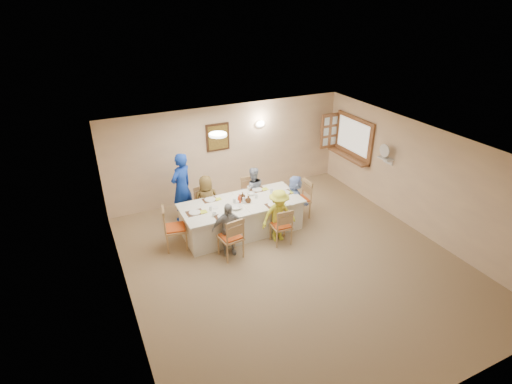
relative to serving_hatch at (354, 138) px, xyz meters
name	(u,v)px	position (x,y,z in m)	size (l,w,h in m)	color
ground	(294,263)	(-3.21, -2.40, -1.50)	(7.00, 7.00, 0.00)	#9C7F62
room_walls	(297,198)	(-3.21, -2.40, 0.01)	(7.00, 7.00, 7.00)	#D2B193
wall_picture	(218,137)	(-3.51, 1.06, 0.20)	(0.62, 0.05, 0.72)	#402316
wall_sconce	(260,124)	(-2.31, 1.04, 0.40)	(0.26, 0.09, 0.18)	white
ceiling_light	(218,135)	(-4.21, -0.90, 0.97)	(0.36, 0.36, 0.05)	white
serving_hatch	(354,138)	(0.00, 0.00, 0.00)	(0.06, 1.50, 1.15)	#935B35
hatch_sill	(348,156)	(-0.12, 0.00, -0.53)	(0.30, 1.50, 0.05)	#935B35
shutter_door	(330,131)	(-0.26, 0.76, 0.00)	(0.55, 0.04, 1.00)	#935B35
fan_shelf	(385,158)	(-0.08, -1.35, -0.10)	(0.22, 0.36, 0.03)	white
desk_fan	(385,153)	(-0.11, -1.35, 0.05)	(0.30, 0.30, 0.28)	#A5A5A8
dining_table	(242,217)	(-3.69, -0.81, -1.12)	(2.76, 1.17, 0.76)	silver
chair_back_left	(205,205)	(-4.29, -0.01, -1.06)	(0.42, 0.42, 0.89)	tan
chair_back_right	(251,195)	(-3.09, -0.01, -1.06)	(0.43, 0.43, 0.89)	tan
chair_front_left	(231,236)	(-4.29, -1.61, -1.01)	(0.47, 0.47, 0.97)	tan
chair_front_right	(281,225)	(-3.09, -1.61, -1.06)	(0.42, 0.42, 0.89)	tan
chair_left_end	(175,228)	(-5.24, -0.81, -1.00)	(0.48, 0.48, 1.01)	tan
chair_right_end	(299,199)	(-2.14, -0.81, -1.01)	(0.46, 0.46, 0.97)	tan
diner_back_left	(207,200)	(-4.29, -0.13, -0.88)	(0.62, 0.42, 1.25)	brown
diner_back_right	(253,191)	(-3.09, -0.13, -0.88)	(0.67, 0.56, 1.24)	#8E97AD
diner_front_left	(228,229)	(-4.29, -1.49, -0.90)	(0.74, 0.40, 1.20)	#9C9C9C
diner_front_right	(279,216)	(-3.09, -1.49, -0.88)	(0.82, 0.49, 1.24)	yellow
diner_right_end	(295,197)	(-2.27, -0.81, -0.93)	(0.54, 1.10, 1.14)	#92B1F5
caregiver	(182,187)	(-4.74, 0.34, -0.64)	(0.75, 0.68, 1.72)	#1338AD
placemat_fl	(223,217)	(-4.29, -1.23, -0.74)	(0.37, 0.28, 0.01)	#472B19
plate_fl	(223,216)	(-4.29, -1.23, -0.73)	(0.25, 0.25, 0.02)	white
napkin_fl	(232,216)	(-4.11, -1.28, -0.73)	(0.14, 0.14, 0.01)	yellow
placemat_fr	(273,205)	(-3.09, -1.23, -0.74)	(0.34, 0.26, 0.01)	#472B19
plate_fr	(273,205)	(-3.09, -1.23, -0.73)	(0.25, 0.25, 0.02)	white
napkin_fr	(281,204)	(-2.91, -1.28, -0.73)	(0.15, 0.15, 0.01)	yellow
placemat_bl	(210,200)	(-4.29, -0.39, -0.74)	(0.33, 0.25, 0.01)	#472B19
plate_bl	(210,199)	(-4.29, -0.39, -0.73)	(0.25, 0.25, 0.02)	white
napkin_bl	(218,199)	(-4.11, -0.44, -0.73)	(0.13, 0.13, 0.01)	yellow
placemat_br	(257,190)	(-3.09, -0.39, -0.74)	(0.37, 0.28, 0.01)	#472B19
plate_br	(257,189)	(-3.09, -0.39, -0.73)	(0.24, 0.24, 0.02)	white
napkin_br	(265,189)	(-2.91, -0.44, -0.73)	(0.15, 0.15, 0.01)	yellow
placemat_le	(195,213)	(-4.79, -0.81, -0.74)	(0.36, 0.27, 0.01)	#472B19
plate_le	(195,212)	(-4.79, -0.81, -0.73)	(0.25, 0.25, 0.02)	white
napkin_le	(203,212)	(-4.61, -0.86, -0.73)	(0.15, 0.15, 0.01)	yellow
placemat_re	(284,193)	(-2.57, -0.81, -0.74)	(0.36, 0.26, 0.01)	#472B19
plate_re	(285,192)	(-2.57, -0.81, -0.73)	(0.26, 0.26, 0.02)	white
napkin_re	(292,192)	(-2.39, -0.86, -0.73)	(0.14, 0.14, 0.01)	yellow
teacup_a	(214,214)	(-4.45, -1.13, -0.70)	(0.13, 0.13, 0.08)	white
teacup_b	(249,188)	(-3.26, -0.30, -0.69)	(0.13, 0.13, 0.09)	white
bowl_a	(236,208)	(-3.91, -1.03, -0.71)	(0.25, 0.25, 0.06)	white
bowl_b	(251,194)	(-3.33, -0.56, -0.71)	(0.18, 0.18, 0.05)	white
condiment_ketchup	(239,198)	(-3.74, -0.81, -0.63)	(0.09, 0.09, 0.22)	#BB3210
condiment_brown	(242,196)	(-3.63, -0.74, -0.63)	(0.10, 0.11, 0.21)	#422611
condiment_malt	(248,199)	(-3.55, -0.88, -0.65)	(0.17, 0.17, 0.17)	#422611
drinking_glass	(234,201)	(-3.84, -0.76, -0.68)	(0.07, 0.07, 0.11)	silver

